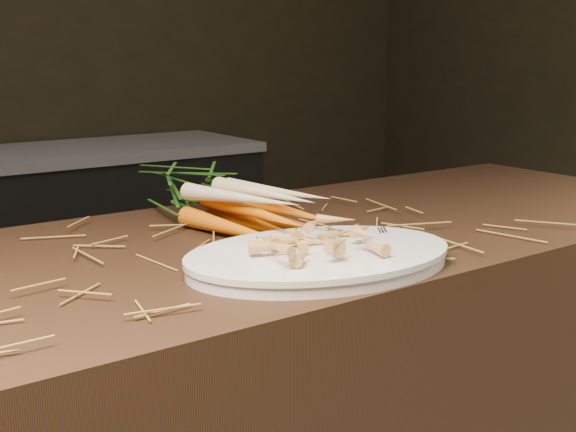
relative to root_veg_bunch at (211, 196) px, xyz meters
name	(u,v)px	position (x,y,z in m)	size (l,w,h in m)	color
back_counter	(43,251)	(0.16, 1.71, -0.53)	(1.82, 0.62, 0.84)	black
straw_bedding	(185,246)	(-0.14, -0.17, -0.04)	(1.40, 0.60, 0.02)	olive
root_veg_bunch	(211,196)	(0.00, 0.00, 0.00)	(0.23, 0.57, 0.10)	#CC5604
serving_platter	(320,260)	(-0.01, -0.37, -0.04)	(0.43, 0.29, 0.02)	white
roasted_veg_heap	(320,238)	(-0.01, -0.37, 0.00)	(0.21, 0.15, 0.05)	#B57A35
serving_fork	(409,244)	(0.13, -0.41, -0.03)	(0.01, 0.16, 0.00)	silver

